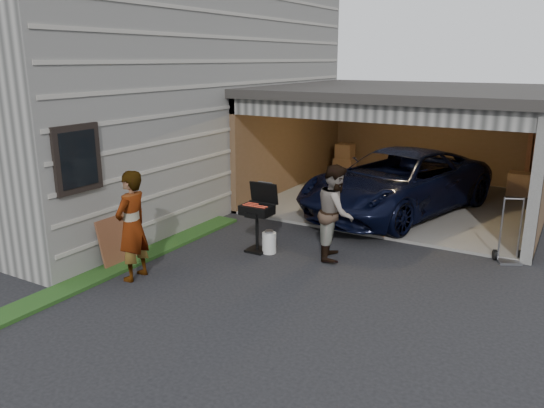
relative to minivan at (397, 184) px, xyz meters
The scene contains 11 objects.
ground 5.48m from the minivan, 99.55° to the right, with size 80.00×80.00×0.00m, color black.
house 7.32m from the minivan, 168.88° to the right, with size 7.00×11.00×5.50m, color #474744.
groundcover_strip 7.13m from the minivan, 116.37° to the right, with size 0.50×8.00×0.06m, color #193814.
garage 1.84m from the minivan, 95.54° to the left, with size 6.80×6.30×2.90m.
minivan is the anchor object (origin of this frame).
woman 6.40m from the minivan, 113.76° to the right, with size 0.67×0.44×1.84m, color silver.
man 3.28m from the minivan, 91.77° to the right, with size 0.85×0.66×1.74m, color #492F1C.
bbq_grill 3.99m from the minivan, 112.08° to the right, with size 0.58×0.51×1.30m.
propane_tank 3.94m from the minivan, 108.83° to the right, with size 0.27×0.27×0.40m, color silver.
plywood_panel 6.45m from the minivan, 120.84° to the right, with size 0.04×0.79×0.88m, color brown.
hand_truck 3.34m from the minivan, 34.82° to the right, with size 0.54×0.50×1.19m.
Camera 1 is at (4.47, -6.45, 3.56)m, focal length 35.00 mm.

